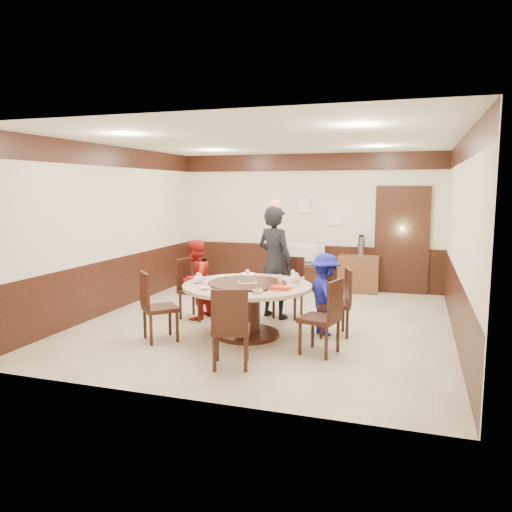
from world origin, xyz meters
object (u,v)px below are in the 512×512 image
(person_blue, at_px, (325,294))
(person_standing, at_px, (275,262))
(shrimp_platter, at_px, (281,289))
(side_cabinet, at_px, (358,274))
(television, at_px, (304,254))
(banquet_table, at_px, (247,299))
(person_red, at_px, (196,280))
(tv_stand, at_px, (304,277))
(thermos, at_px, (361,246))
(birthday_cake, at_px, (248,278))

(person_blue, bearing_deg, person_standing, 20.60)
(person_standing, height_order, shrimp_platter, person_standing)
(side_cabinet, bearing_deg, television, -178.46)
(banquet_table, relative_size, person_blue, 1.54)
(person_standing, height_order, person_red, person_standing)
(person_red, bearing_deg, side_cabinet, 147.39)
(tv_stand, bearing_deg, person_blue, -72.36)
(thermos, bearing_deg, person_blue, -92.97)
(banquet_table, distance_m, tv_stand, 3.53)
(shrimp_platter, bearing_deg, side_cabinet, 81.36)
(person_blue, distance_m, birthday_cake, 1.14)
(person_red, xyz_separation_m, thermos, (2.29, 2.90, 0.30))
(person_red, relative_size, television, 1.56)
(person_red, height_order, person_blue, person_red)
(person_standing, distance_m, thermos, 2.67)
(person_blue, bearing_deg, thermos, -35.36)
(person_red, xyz_separation_m, birthday_cake, (1.11, -0.68, 0.21))
(thermos, bearing_deg, television, -178.51)
(person_blue, xyz_separation_m, side_cabinet, (0.13, 3.14, -0.22))
(banquet_table, bearing_deg, thermos, 71.40)
(television, bearing_deg, person_red, 70.29)
(person_standing, relative_size, person_blue, 1.54)
(banquet_table, bearing_deg, television, 89.29)
(birthday_cake, height_order, thermos, thermos)
(television, relative_size, side_cabinet, 1.02)
(person_blue, distance_m, thermos, 3.16)
(tv_stand, bearing_deg, side_cabinet, 1.54)
(person_red, xyz_separation_m, side_cabinet, (2.26, 2.90, -0.26))
(television, bearing_deg, tv_stand, -0.00)
(birthday_cake, relative_size, shrimp_platter, 0.92)
(banquet_table, relative_size, person_red, 1.42)
(shrimp_platter, height_order, side_cabinet, shrimp_platter)
(banquet_table, bearing_deg, person_red, 149.34)
(birthday_cake, height_order, side_cabinet, birthday_cake)
(person_blue, height_order, television, person_blue)
(shrimp_platter, height_order, tv_stand, shrimp_platter)
(television, bearing_deg, birthday_cake, 91.49)
(person_blue, bearing_deg, shrimp_platter, 115.15)
(side_cabinet, bearing_deg, person_red, -127.85)
(person_blue, height_order, shrimp_platter, person_blue)
(side_cabinet, bearing_deg, shrimp_platter, -98.64)
(side_cabinet, bearing_deg, person_blue, -92.29)
(tv_stand, bearing_deg, banquet_table, -90.71)
(tv_stand, height_order, side_cabinet, side_cabinet)
(banquet_table, bearing_deg, tv_stand, 89.29)
(side_cabinet, bearing_deg, thermos, 0.00)
(person_standing, distance_m, shrimp_platter, 1.53)
(person_red, xyz_separation_m, television, (1.14, 2.87, 0.10))
(television, bearing_deg, person_blue, 109.58)
(person_red, height_order, birthday_cake, person_red)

